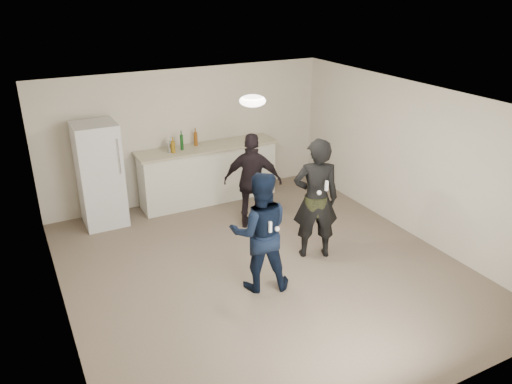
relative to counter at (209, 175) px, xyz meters
name	(u,v)px	position (x,y,z in m)	size (l,w,h in m)	color
floor	(262,268)	(-0.26, -2.67, -0.53)	(6.00, 6.00, 0.00)	#6B5B4C
ceiling	(263,102)	(-0.26, -2.67, 1.98)	(6.00, 6.00, 0.00)	silver
wall_back	(188,135)	(-0.26, 0.33, 0.72)	(6.00, 6.00, 0.00)	beige
wall_front	(419,305)	(-0.26, -5.67, 0.72)	(6.00, 6.00, 0.00)	beige
wall_left	(54,233)	(-3.01, -2.67, 0.72)	(6.00, 6.00, 0.00)	beige
wall_right	(412,160)	(2.49, -2.67, 0.72)	(6.00, 6.00, 0.00)	beige
counter	(209,175)	(0.00, 0.00, 0.00)	(2.60, 0.56, 1.05)	silver
counter_top	(207,147)	(0.00, 0.00, 0.55)	(2.68, 0.64, 0.04)	#B9B08F
fridge	(100,175)	(-2.00, -0.07, 0.38)	(0.70, 0.70, 1.80)	silver
fridge_handle	(119,156)	(-1.72, -0.44, 0.78)	(0.02, 0.02, 0.60)	white
ceiling_dome	(253,101)	(-0.26, -2.37, 1.93)	(0.36, 0.36, 0.16)	white
shaker	(169,148)	(-0.74, -0.02, 0.65)	(0.08, 0.08, 0.17)	#B0B0B5
man	(260,232)	(-0.51, -3.07, 0.32)	(0.82, 0.64, 1.70)	#0D1D3A
woman	(316,199)	(0.63, -2.69, 0.42)	(0.69, 0.45, 1.89)	black
camo_shorts	(315,205)	(0.63, -2.69, 0.32)	(0.34, 0.34, 0.28)	#2F3618
spectator	(253,181)	(0.24, -1.38, 0.31)	(0.98, 0.41, 1.66)	black
remote_man	(270,227)	(-0.51, -3.35, 0.53)	(0.04, 0.04, 0.15)	white
nunchuk_man	(277,229)	(-0.39, -3.32, 0.45)	(0.07, 0.07, 0.07)	white
remote_woman	(327,186)	(0.63, -2.94, 0.72)	(0.04, 0.04, 0.15)	white
nunchuk_woman	(319,193)	(0.53, -2.91, 0.62)	(0.07, 0.07, 0.07)	white
bottle_cluster	(182,143)	(-0.48, 0.05, 0.68)	(0.58, 0.28, 0.28)	#986F16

